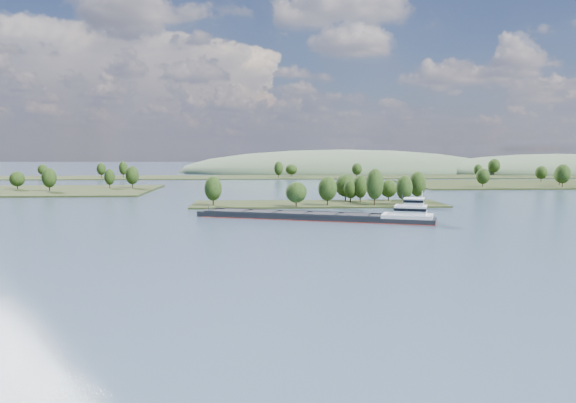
{
  "coord_description": "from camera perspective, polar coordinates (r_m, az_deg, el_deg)",
  "views": [
    {
      "loc": [
        -24.71,
        -42.94,
        22.12
      ],
      "look_at": [
        -14.83,
        130.0,
        6.0
      ],
      "focal_mm": 35.0,
      "sensor_mm": 36.0,
      "label": 1
    }
  ],
  "objects": [
    {
      "name": "tree_island",
      "position": [
        224.82,
        4.78,
        0.67
      ],
      "size": [
        100.0,
        32.26,
        15.4
      ],
      "color": "black",
      "rests_on": "ground"
    },
    {
      "name": "hill_west",
      "position": [
        549.96,
        5.6,
        2.99
      ],
      "size": [
        320.0,
        160.0,
        44.0
      ],
      "primitive_type": "ellipsoid",
      "color": "#42573C",
      "rests_on": "ground"
    },
    {
      "name": "cargo_barge",
      "position": [
        177.09,
        4.21,
        -1.45
      ],
      "size": [
        74.91,
        34.54,
        10.34
      ],
      "color": "black",
      "rests_on": "ground"
    },
    {
      "name": "back_shoreline",
      "position": [
        444.57,
        1.08,
        2.55
      ],
      "size": [
        900.0,
        60.0,
        14.91
      ],
      "color": "black",
      "rests_on": "ground"
    },
    {
      "name": "hill_east",
      "position": [
        587.08,
        25.77,
        2.63
      ],
      "size": [
        260.0,
        140.0,
        36.0
      ],
      "primitive_type": "ellipsoid",
      "color": "#42573C",
      "rests_on": "ground"
    },
    {
      "name": "ground",
      "position": [
        166.28,
        5.31,
        -2.35
      ],
      "size": [
        1800.0,
        1800.0,
        0.0
      ],
      "primitive_type": "plane",
      "color": "#334458",
      "rests_on": "ground"
    }
  ]
}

